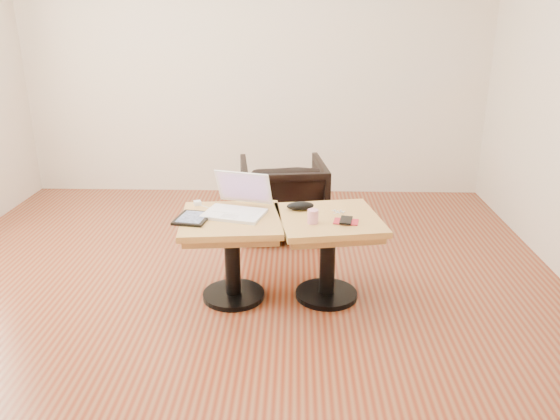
{
  "coord_description": "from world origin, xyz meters",
  "views": [
    {
      "loc": [
        0.41,
        -3.12,
        1.73
      ],
      "look_at": [
        0.31,
        -0.0,
        0.6
      ],
      "focal_mm": 35.0,
      "sensor_mm": 36.0,
      "label": 1
    }
  ],
  "objects_px": {
    "side_table_left": "(232,238)",
    "striped_cup": "(313,216)",
    "laptop": "(237,205)",
    "armchair": "(283,197)",
    "side_table_right": "(328,237)"
  },
  "relations": [
    {
      "from": "laptop",
      "to": "striped_cup",
      "type": "relative_size",
      "value": 5.25
    },
    {
      "from": "side_table_right",
      "to": "armchair",
      "type": "bearing_deg",
      "value": 96.1
    },
    {
      "from": "armchair",
      "to": "side_table_left",
      "type": "bearing_deg",
      "value": 68.27
    },
    {
      "from": "side_table_left",
      "to": "side_table_right",
      "type": "xyz_separation_m",
      "value": [
        0.6,
        0.03,
        0.0
      ]
    },
    {
      "from": "laptop",
      "to": "armchair",
      "type": "distance_m",
      "value": 1.1
    },
    {
      "from": "side_table_right",
      "to": "armchair",
      "type": "xyz_separation_m",
      "value": [
        -0.31,
        1.09,
        -0.1
      ]
    },
    {
      "from": "side_table_left",
      "to": "side_table_right",
      "type": "relative_size",
      "value": 0.95
    },
    {
      "from": "laptop",
      "to": "side_table_right",
      "type": "bearing_deg",
      "value": 9.63
    },
    {
      "from": "striped_cup",
      "to": "armchair",
      "type": "relative_size",
      "value": 0.12
    },
    {
      "from": "side_table_left",
      "to": "laptop",
      "type": "xyz_separation_m",
      "value": [
        0.03,
        0.09,
        0.19
      ]
    },
    {
      "from": "side_table_left",
      "to": "striped_cup",
      "type": "xyz_separation_m",
      "value": [
        0.5,
        -0.08,
        0.18
      ]
    },
    {
      "from": "laptop",
      "to": "armchair",
      "type": "xyz_separation_m",
      "value": [
        0.26,
        1.03,
        -0.29
      ]
    },
    {
      "from": "striped_cup",
      "to": "armchair",
      "type": "bearing_deg",
      "value": 99.88
    },
    {
      "from": "side_table_left",
      "to": "striped_cup",
      "type": "distance_m",
      "value": 0.54
    },
    {
      "from": "side_table_right",
      "to": "striped_cup",
      "type": "relative_size",
      "value": 8.38
    }
  ]
}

